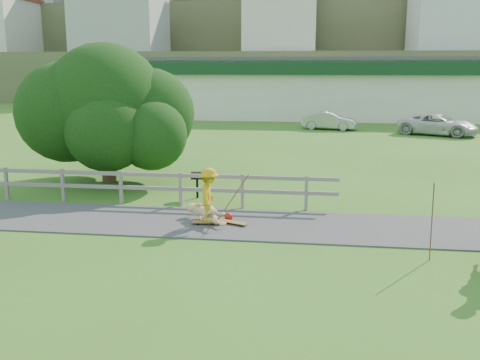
# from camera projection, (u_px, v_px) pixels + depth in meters

# --- Properties ---
(ground) EXTENTS (260.00, 260.00, 0.00)m
(ground) POSITION_uv_depth(u_px,v_px,m) (226.00, 241.00, 13.78)
(ground) COLOR #38621C
(ground) RESTS_ON ground
(path) EXTENTS (34.00, 3.00, 0.04)m
(path) POSITION_uv_depth(u_px,v_px,m) (234.00, 223.00, 15.23)
(path) COLOR #353638
(path) RESTS_ON ground
(fence) EXTENTS (15.05, 0.10, 1.10)m
(fence) POSITION_uv_depth(u_px,v_px,m) (103.00, 182.00, 17.44)
(fence) COLOR slate
(fence) RESTS_ON ground
(strip_mall) EXTENTS (32.50, 10.75, 5.10)m
(strip_mall) POSITION_uv_depth(u_px,v_px,m) (335.00, 87.00, 46.56)
(strip_mall) COLOR beige
(strip_mall) RESTS_ON ground
(hillside) EXTENTS (220.00, 67.00, 47.50)m
(hillside) POSITION_uv_depth(u_px,v_px,m) (304.00, 10.00, 99.20)
(hillside) COLOR #545F38
(hillside) RESTS_ON ground
(skater_rider) EXTENTS (0.68, 1.06, 1.55)m
(skater_rider) POSITION_uv_depth(u_px,v_px,m) (209.00, 199.00, 14.95)
(skater_rider) COLOR #C89512
(skater_rider) RESTS_ON ground
(skater_fallen) EXTENTS (1.47, 1.45, 0.61)m
(skater_fallen) POSITION_uv_depth(u_px,v_px,m) (206.00, 213.00, 15.26)
(skater_fallen) COLOR #DCB679
(skater_fallen) RESTS_ON ground
(car_silver) EXTENTS (3.95, 2.01, 1.24)m
(car_silver) POSITION_uv_depth(u_px,v_px,m) (329.00, 121.00, 37.55)
(car_silver) COLOR #A6A7AD
(car_silver) RESTS_ON ground
(car_white) EXTENTS (5.42, 4.08, 1.37)m
(car_white) POSITION_uv_depth(u_px,v_px,m) (438.00, 125.00, 34.51)
(car_white) COLOR silver
(car_white) RESTS_ON ground
(tree) EXTENTS (7.22, 7.22, 3.76)m
(tree) POSITION_uv_depth(u_px,v_px,m) (107.00, 134.00, 20.41)
(tree) COLOR black
(tree) RESTS_ON ground
(bbq) EXTENTS (0.46, 0.38, 0.89)m
(bbq) POSITION_uv_depth(u_px,v_px,m) (197.00, 185.00, 18.16)
(bbq) COLOR black
(bbq) RESTS_ON ground
(longboard_rider) EXTENTS (0.99, 0.35, 0.11)m
(longboard_rider) POSITION_uv_depth(u_px,v_px,m) (210.00, 224.00, 15.10)
(longboard_rider) COLOR olive
(longboard_rider) RESTS_ON ground
(longboard_fallen) EXTENTS (0.88, 0.54, 0.10)m
(longboard_fallen) POSITION_uv_depth(u_px,v_px,m) (233.00, 224.00, 15.11)
(longboard_fallen) COLOR olive
(longboard_fallen) RESTS_ON ground
(helmet) EXTENTS (0.24, 0.24, 0.24)m
(helmet) POSITION_uv_depth(u_px,v_px,m) (229.00, 217.00, 15.56)
(helmet) COLOR #AB1D11
(helmet) RESTS_ON ground
(pole_rider) EXTENTS (0.03, 0.03, 1.71)m
(pole_rider) POSITION_uv_depth(u_px,v_px,m) (233.00, 194.00, 15.24)
(pole_rider) COLOR brown
(pole_rider) RESTS_ON ground
(pole_spec_left) EXTENTS (0.03, 0.03, 1.85)m
(pole_spec_left) POSITION_uv_depth(u_px,v_px,m) (432.00, 222.00, 12.23)
(pole_spec_left) COLOR brown
(pole_spec_left) RESTS_ON ground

